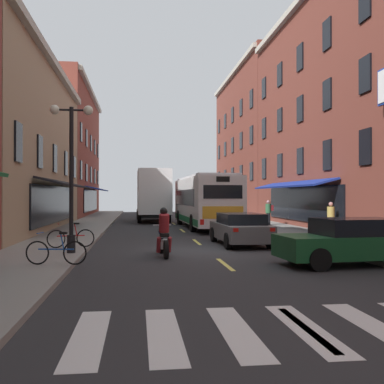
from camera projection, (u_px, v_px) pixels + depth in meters
The scene contains 16 objects.
ground_plane at pixel (207, 252), 16.89m from camera, with size 34.80×80.00×0.10m, color #28282B.
lane_centre_dashes at pixel (208, 251), 16.64m from camera, with size 0.14×73.90×0.01m.
crosswalk_near at pixel (306, 328), 6.96m from camera, with size 7.10×2.80×0.01m.
sidewalk_left at pixel (45, 251), 16.19m from camera, with size 3.00×80.00×0.14m, color gray.
sidewalk_right at pixel (356, 246), 17.60m from camera, with size 3.00×80.00×0.14m, color gray.
transit_bus at pixel (204, 201), 28.63m from camera, with size 2.85×11.14×3.26m.
box_truck at pixel (153, 196), 35.33m from camera, with size 2.58×7.95×4.01m.
sedan_near at pixel (353, 241), 13.30m from camera, with size 4.47×2.20×1.38m.
sedan_mid at pixel (240, 229), 18.70m from camera, with size 1.97×4.33×1.32m.
sedan_far at pixel (152, 209), 44.48m from camera, with size 2.07×4.80×1.36m.
motorcycle_rider at pixel (164, 235), 15.23m from camera, with size 0.62×2.07×1.66m.
bicycle_near at pixel (56, 252), 12.44m from camera, with size 1.70×0.48×0.91m.
bicycle_mid at pixel (71, 238), 16.60m from camera, with size 1.68×0.54×0.91m.
pedestrian_near at pixel (269, 212), 29.38m from camera, with size 0.51×0.36×1.61m.
pedestrian_mid at pixel (331, 218), 22.08m from camera, with size 0.36×0.36×1.60m.
street_lamp_twin at pixel (71, 171), 15.06m from camera, with size 1.42×0.32×4.95m.
Camera 1 is at (-2.58, -16.72, 2.06)m, focal length 42.10 mm.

